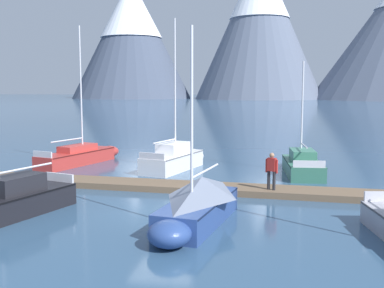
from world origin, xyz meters
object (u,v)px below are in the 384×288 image
(sailboat_nearest_berth, at_px, (82,155))
(sailboat_second_berth, at_px, (10,201))
(sailboat_mid_dock_starboard, at_px, (197,203))
(sailboat_mid_dock_port, at_px, (176,158))
(sailboat_far_berth, at_px, (301,164))
(person_on_dock, at_px, (272,169))

(sailboat_nearest_berth, relative_size, sailboat_second_berth, 1.11)
(sailboat_nearest_berth, bearing_deg, sailboat_second_berth, -78.34)
(sailboat_nearest_berth, bearing_deg, sailboat_mid_dock_starboard, -51.41)
(sailboat_nearest_berth, height_order, sailboat_mid_dock_starboard, sailboat_nearest_berth)
(sailboat_nearest_berth, height_order, sailboat_mid_dock_port, sailboat_mid_dock_port)
(sailboat_far_berth, height_order, person_on_dock, sailboat_far_berth)
(sailboat_second_berth, height_order, sailboat_mid_dock_starboard, sailboat_second_berth)
(sailboat_mid_dock_port, xyz_separation_m, sailboat_mid_dock_starboard, (3.26, -11.25, 0.13))
(sailboat_nearest_berth, relative_size, sailboat_mid_dock_port, 0.99)
(sailboat_second_berth, distance_m, sailboat_mid_dock_port, 12.21)
(sailboat_second_berth, xyz_separation_m, person_on_dock, (9.71, 5.31, 0.65))
(sailboat_far_berth, relative_size, person_on_dock, 3.80)
(sailboat_second_berth, relative_size, person_on_dock, 4.71)
(person_on_dock, bearing_deg, sailboat_mid_dock_starboard, -117.08)
(sailboat_second_berth, xyz_separation_m, sailboat_mid_dock_port, (3.90, 11.57, 0.05))
(person_on_dock, bearing_deg, sailboat_nearest_berth, 149.59)
(sailboat_far_berth, xyz_separation_m, person_on_dock, (-1.62, -6.20, 0.71))
(sailboat_nearest_berth, relative_size, person_on_dock, 5.23)
(sailboat_nearest_berth, bearing_deg, sailboat_far_berth, -4.19)
(sailboat_nearest_berth, xyz_separation_m, sailboat_second_berth, (2.58, -12.52, 0.06))
(sailboat_far_berth, bearing_deg, sailboat_nearest_berth, 175.81)
(sailboat_second_berth, bearing_deg, sailboat_mid_dock_starboard, 2.53)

